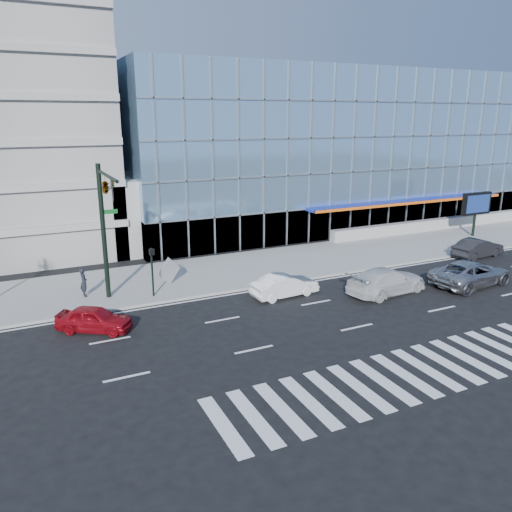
# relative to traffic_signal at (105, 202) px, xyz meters

# --- Properties ---
(ground) EXTENTS (160.00, 160.00, 0.00)m
(ground) POSITION_rel_traffic_signal_xyz_m (11.00, -4.57, -6.16)
(ground) COLOR black
(ground) RESTS_ON ground
(sidewalk) EXTENTS (120.00, 8.00, 0.15)m
(sidewalk) POSITION_rel_traffic_signal_xyz_m (11.00, 3.43, -6.09)
(sidewalk) COLOR gray
(sidewalk) RESTS_ON ground
(theatre_building) EXTENTS (42.00, 26.00, 15.00)m
(theatre_building) POSITION_rel_traffic_signal_xyz_m (25.00, 21.43, 1.34)
(theatre_building) COLOR #76A1C5
(theatre_building) RESTS_ON ground
(ramp_block) EXTENTS (6.00, 8.00, 6.00)m
(ramp_block) POSITION_rel_traffic_signal_xyz_m (5.00, 13.43, -3.16)
(ramp_block) COLOR gray
(ramp_block) RESTS_ON ground
(retaining_wall) EXTENTS (30.00, 0.80, 1.00)m
(retaining_wall) POSITION_rel_traffic_signal_xyz_m (35.00, 7.03, -5.51)
(retaining_wall) COLOR gray
(retaining_wall) RESTS_ON sidewalk
(traffic_signal) EXTENTS (1.14, 5.74, 8.00)m
(traffic_signal) POSITION_rel_traffic_signal_xyz_m (0.00, 0.00, 0.00)
(traffic_signal) COLOR black
(traffic_signal) RESTS_ON sidewalk
(ped_signal_post) EXTENTS (0.30, 0.33, 3.00)m
(ped_signal_post) POSITION_rel_traffic_signal_xyz_m (2.50, 0.37, -4.02)
(ped_signal_post) COLOR black
(ped_signal_post) RESTS_ON sidewalk
(marquee_sign) EXTENTS (3.20, 0.43, 4.00)m
(marquee_sign) POSITION_rel_traffic_signal_xyz_m (33.00, 3.42, -3.10)
(marquee_sign) COLOR black
(marquee_sign) RESTS_ON sidewalk
(silver_suv) EXTENTS (6.23, 3.41, 1.66)m
(silver_suv) POSITION_rel_traffic_signal_xyz_m (21.85, -6.23, -5.34)
(silver_suv) COLOR #A6A5AA
(silver_suv) RESTS_ON ground
(white_suv) EXTENTS (5.88, 3.00, 1.63)m
(white_suv) POSITION_rel_traffic_signal_xyz_m (15.85, -5.06, -5.35)
(white_suv) COLOR silver
(white_suv) RESTS_ON ground
(white_sedan) EXTENTS (4.37, 1.81, 1.41)m
(white_sedan) POSITION_rel_traffic_signal_xyz_m (9.85, -2.77, -5.46)
(white_sedan) COLOR white
(white_sedan) RESTS_ON ground
(dark_sedan) EXTENTS (4.69, 2.05, 1.50)m
(dark_sedan) POSITION_rel_traffic_signal_xyz_m (27.85, -1.57, -5.41)
(dark_sedan) COLOR black
(dark_sedan) RESTS_ON ground
(red_sedan) EXTENTS (4.10, 3.40, 1.32)m
(red_sedan) POSITION_rel_traffic_signal_xyz_m (-1.48, -3.05, -5.51)
(red_sedan) COLOR maroon
(red_sedan) RESTS_ON ground
(pedestrian) EXTENTS (0.47, 0.68, 1.77)m
(pedestrian) POSITION_rel_traffic_signal_xyz_m (-1.29, 2.17, -5.13)
(pedestrian) COLOR black
(pedestrian) RESTS_ON sidewalk
(tilted_panel) EXTENTS (1.72, 0.77, 1.84)m
(tilted_panel) POSITION_rel_traffic_signal_xyz_m (3.98, 2.08, -5.10)
(tilted_panel) COLOR #A5A5A5
(tilted_panel) RESTS_ON sidewalk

